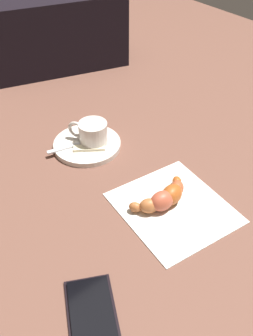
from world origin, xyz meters
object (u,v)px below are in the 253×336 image
croissant (165,197)px  cell_phone (93,318)px  espresso_cup (92,133)px  laptop_bag (58,35)px  saucer (87,145)px  napkin (174,207)px  sugar_packet (87,149)px  teaspoon (85,142)px

croissant → cell_phone: size_ratio=0.88×
espresso_cup → cell_phone: espresso_cup is taller
espresso_cup → laptop_bag: size_ratio=0.22×
saucer → espresso_cup: bearing=55.4°
saucer → napkin: (0.25, 0.02, -0.00)m
saucer → sugar_packet: size_ratio=2.19×
croissant → laptop_bag: 0.61m
sugar_packet → saucer: bearing=93.2°
teaspoon → napkin: 0.25m
espresso_cup → saucer: bearing=-124.6°
napkin → croissant: croissant is taller
saucer → sugar_packet: sugar_packet is taller
teaspoon → napkin: size_ratio=0.64×
espresso_cup → laptop_bag: 0.39m
espresso_cup → sugar_packet: 0.04m
saucer → croissant: croissant is taller
croissant → napkin: bearing=27.5°
saucer → croissant: (0.23, 0.01, 0.01)m
espresso_cup → napkin: bearing=1.7°
espresso_cup → croissant: 0.22m
saucer → teaspoon: (-0.00, -0.00, 0.01)m
saucer → teaspoon: size_ratio=1.14×
saucer → cell_phone: saucer is taller
saucer → cell_phone: bearing=-33.3°
croissant → cell_phone: bearing=-66.3°
laptop_bag → napkin: bearing=93.4°
sugar_packet → napkin: size_ratio=0.33×
napkin → laptop_bag: 0.62m
saucer → cell_phone: size_ratio=0.96×
espresso_cup → napkin: size_ratio=0.41×
teaspoon → sugar_packet: teaspoon is taller
cell_phone → sugar_packet: bearing=146.6°
napkin → cell_phone: 0.25m
cell_phone → laptop_bag: laptop_bag is taller
espresso_cup → sugar_packet: size_ratio=1.24×
napkin → croissant: bearing=-152.5°
sugar_packet → laptop_bag: bearing=100.7°
teaspoon → cell_phone: (0.33, -0.21, -0.01)m
saucer → laptop_bag: 0.40m
espresso_cup → croissant: bearing=-0.3°
saucer → croissant: size_ratio=1.10×
sugar_packet → laptop_bag: size_ratio=0.18×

